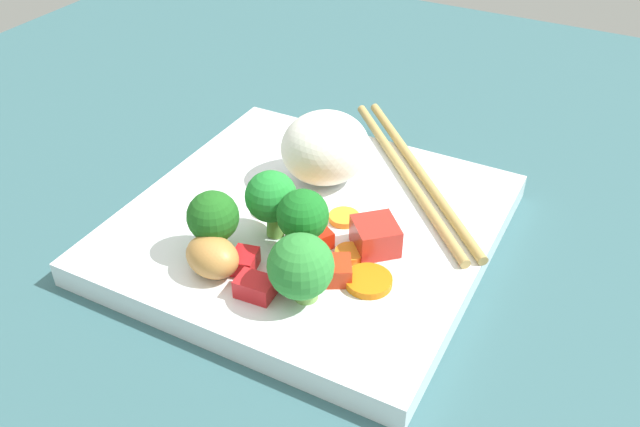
# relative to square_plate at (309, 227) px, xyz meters

# --- Properties ---
(ground_plane) EXTENTS (1.10, 1.10, 0.02)m
(ground_plane) POSITION_rel_square_plate_xyz_m (0.00, 0.00, -0.02)
(ground_plane) COLOR #345D63
(square_plate) EXTENTS (0.27, 0.27, 0.02)m
(square_plate) POSITION_rel_square_plate_xyz_m (0.00, 0.00, 0.00)
(square_plate) COLOR white
(square_plate) RESTS_ON ground_plane
(rice_mound) EXTENTS (0.10, 0.10, 0.06)m
(rice_mound) POSITION_rel_square_plate_xyz_m (0.05, 0.01, 0.04)
(rice_mound) COLOR white
(rice_mound) RESTS_ON square_plate
(broccoli_floret_0) EXTENTS (0.04, 0.04, 0.05)m
(broccoli_floret_0) POSITION_rel_square_plate_xyz_m (-0.04, -0.02, 0.04)
(broccoli_floret_0) COLOR #6AA455
(broccoli_floret_0) RESTS_ON square_plate
(broccoli_floret_1) EXTENTS (0.04, 0.04, 0.05)m
(broccoli_floret_1) POSITION_rel_square_plate_xyz_m (-0.07, 0.04, 0.04)
(broccoli_floret_1) COLOR #81BA5B
(broccoli_floret_1) RESTS_ON square_plate
(broccoli_floret_2) EXTENTS (0.04, 0.04, 0.05)m
(broccoli_floret_2) POSITION_rel_square_plate_xyz_m (-0.08, -0.04, 0.04)
(broccoli_floret_2) COLOR #7FB657
(broccoli_floret_2) RESTS_ON square_plate
(broccoli_floret_3) EXTENTS (0.04, 0.04, 0.05)m
(broccoli_floret_3) POSITION_rel_square_plate_xyz_m (-0.03, 0.01, 0.04)
(broccoli_floret_3) COLOR #6AAD45
(broccoli_floret_3) RESTS_ON square_plate
(carrot_slice_0) EXTENTS (0.03, 0.03, 0.00)m
(carrot_slice_0) POSITION_rel_square_plate_xyz_m (0.01, -0.03, 0.01)
(carrot_slice_0) COLOR orange
(carrot_slice_0) RESTS_ON square_plate
(carrot_slice_1) EXTENTS (0.04, 0.04, 0.01)m
(carrot_slice_1) POSITION_rel_square_plate_xyz_m (0.00, 0.01, 0.01)
(carrot_slice_1) COLOR orange
(carrot_slice_1) RESTS_ON square_plate
(carrot_slice_2) EXTENTS (0.03, 0.03, 0.01)m
(carrot_slice_2) POSITION_rel_square_plate_xyz_m (-0.01, 0.03, 0.01)
(carrot_slice_2) COLOR orange
(carrot_slice_2) RESTS_ON square_plate
(carrot_slice_3) EXTENTS (0.02, 0.02, 0.01)m
(carrot_slice_3) POSITION_rel_square_plate_xyz_m (-0.03, -0.05, 0.01)
(carrot_slice_3) COLOR orange
(carrot_slice_3) RESTS_ON square_plate
(carrot_slice_4) EXTENTS (0.04, 0.04, 0.01)m
(carrot_slice_4) POSITION_rel_square_plate_xyz_m (-0.05, -0.07, 0.01)
(carrot_slice_4) COLOR orange
(carrot_slice_4) RESTS_ON square_plate
(pepper_chunk_0) EXTENTS (0.03, 0.03, 0.01)m
(pepper_chunk_0) POSITION_rel_square_plate_xyz_m (-0.03, -0.02, 0.02)
(pepper_chunk_0) COLOR red
(pepper_chunk_0) RESTS_ON square_plate
(pepper_chunk_1) EXTENTS (0.02, 0.02, 0.01)m
(pepper_chunk_1) POSITION_rel_square_plate_xyz_m (-0.07, 0.01, 0.02)
(pepper_chunk_1) COLOR red
(pepper_chunk_1) RESTS_ON square_plate
(pepper_chunk_2) EXTENTS (0.03, 0.03, 0.01)m
(pepper_chunk_2) POSITION_rel_square_plate_xyz_m (-0.05, -0.05, 0.02)
(pepper_chunk_2) COLOR red
(pepper_chunk_2) RESTS_ON square_plate
(pepper_chunk_3) EXTENTS (0.02, 0.03, 0.01)m
(pepper_chunk_3) POSITION_rel_square_plate_xyz_m (-0.09, -0.01, 0.02)
(pepper_chunk_3) COLOR red
(pepper_chunk_3) RESTS_ON square_plate
(pepper_chunk_4) EXTENTS (0.04, 0.04, 0.02)m
(pepper_chunk_4) POSITION_rel_square_plate_xyz_m (-0.01, -0.06, 0.02)
(pepper_chunk_4) COLOR red
(pepper_chunk_4) RESTS_ON square_plate
(chicken_piece_0) EXTENTS (0.03, 0.03, 0.02)m
(chicken_piece_0) POSITION_rel_square_plate_xyz_m (-0.07, -0.02, 0.02)
(chicken_piece_0) COLOR tan
(chicken_piece_0) RESTS_ON square_plate
(chicken_piece_1) EXTENTS (0.04, 0.04, 0.03)m
(chicken_piece_1) POSITION_rel_square_plate_xyz_m (-0.09, 0.03, 0.02)
(chicken_piece_1) COLOR #C18642
(chicken_piece_1) RESTS_ON square_plate
(chopstick_pair) EXTENTS (0.19, 0.18, 0.01)m
(chopstick_pair) POSITION_rel_square_plate_xyz_m (0.09, -0.05, 0.01)
(chopstick_pair) COLOR tan
(chopstick_pair) RESTS_ON square_plate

